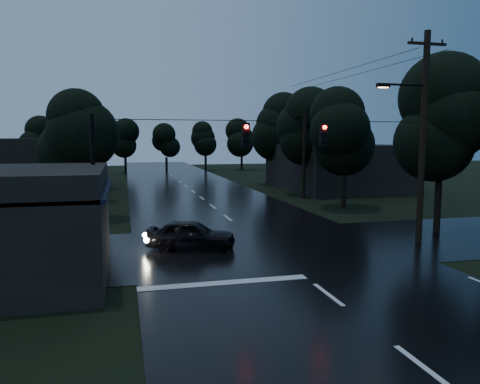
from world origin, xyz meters
name	(u,v)px	position (x,y,z in m)	size (l,w,h in m)	color
ground	(424,369)	(0.00, 0.00, 0.00)	(160.00, 160.00, 0.00)	black
main_road	(202,198)	(0.00, 30.00, 0.00)	(12.00, 120.00, 0.02)	black
cross_street	(265,247)	(0.00, 12.00, 0.00)	(60.00, 9.00, 0.02)	black
building_far_right	(335,167)	(14.00, 34.00, 2.20)	(10.00, 14.00, 4.40)	black
building_far_left	(42,164)	(-14.00, 40.00, 2.50)	(10.00, 16.00, 5.00)	black
utility_pole_main	(421,134)	(7.41, 11.00, 5.26)	(3.50, 0.30, 10.00)	black
utility_pole_far	(304,152)	(8.30, 28.00, 3.88)	(2.00, 0.30, 7.50)	black
anchor_pole_left	(94,190)	(-7.50, 11.00, 3.00)	(0.18, 0.18, 6.00)	black
span_signals	(284,134)	(0.56, 10.99, 5.24)	(15.00, 0.37, 1.12)	black
tree_corner_near	(442,120)	(10.00, 13.00, 5.99)	(4.48, 4.48, 9.44)	black
tree_left_a	(78,135)	(-9.00, 22.00, 5.24)	(3.92, 3.92, 8.26)	black
tree_left_b	(79,131)	(-9.60, 30.00, 5.62)	(4.20, 4.20, 8.85)	black
tree_left_c	(81,128)	(-10.20, 40.00, 5.99)	(4.48, 4.48, 9.44)	black
tree_right_a	(345,130)	(9.00, 22.00, 5.62)	(4.20, 4.20, 8.85)	black
tree_right_b	(310,127)	(9.60, 30.00, 5.99)	(4.48, 4.48, 9.44)	black
tree_right_c	(279,126)	(10.20, 40.00, 6.37)	(4.76, 4.76, 10.03)	black
car	(191,235)	(-3.41, 12.31, 0.68)	(1.61, 4.01, 1.37)	black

